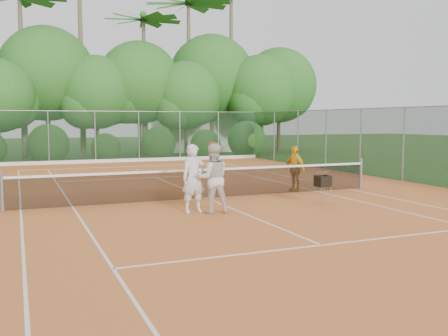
% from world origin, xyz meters
% --- Properties ---
extents(ground, '(120.00, 120.00, 0.00)m').
position_xyz_m(ground, '(0.00, 0.00, 0.00)').
color(ground, '#284D1B').
rests_on(ground, ground).
extents(clay_court, '(18.00, 36.00, 0.02)m').
position_xyz_m(clay_court, '(0.00, 0.00, 0.01)').
color(clay_court, orange).
rests_on(clay_court, ground).
extents(club_building, '(8.00, 5.00, 3.00)m').
position_xyz_m(club_building, '(9.00, 24.00, 1.50)').
color(club_building, beige).
rests_on(club_building, ground).
extents(tennis_net, '(11.97, 0.10, 1.10)m').
position_xyz_m(tennis_net, '(0.00, 0.00, 0.53)').
color(tennis_net, gray).
rests_on(tennis_net, clay_court).
extents(player_white, '(0.68, 0.46, 1.84)m').
position_xyz_m(player_white, '(-1.16, -2.03, 0.94)').
color(player_white, silver).
rests_on(player_white, clay_court).
extents(player_center_grp, '(1.01, 0.84, 1.90)m').
position_xyz_m(player_center_grp, '(-0.72, -2.30, 0.96)').
color(player_center_grp, silver).
rests_on(player_center_grp, clay_court).
extents(player_yellow, '(0.58, 0.99, 1.59)m').
position_xyz_m(player_yellow, '(3.40, 0.38, 0.81)').
color(player_yellow, gold).
rests_on(player_yellow, clay_court).
extents(ball_hopper, '(0.38, 0.38, 0.87)m').
position_xyz_m(ball_hopper, '(2.69, -2.41, 0.71)').
color(ball_hopper, gray).
rests_on(ball_hopper, clay_court).
extents(stray_ball_a, '(0.07, 0.07, 0.07)m').
position_xyz_m(stray_ball_a, '(0.91, 8.82, 0.05)').
color(stray_ball_a, gold).
rests_on(stray_ball_a, clay_court).
extents(stray_ball_b, '(0.07, 0.07, 0.07)m').
position_xyz_m(stray_ball_b, '(-1.05, 10.04, 0.05)').
color(stray_ball_b, '#C5DD33').
rests_on(stray_ball_b, clay_court).
extents(stray_ball_c, '(0.07, 0.07, 0.07)m').
position_xyz_m(stray_ball_c, '(-0.11, 9.57, 0.05)').
color(stray_ball_c, '#D4E836').
rests_on(stray_ball_c, clay_court).
extents(court_markings, '(11.03, 23.83, 0.01)m').
position_xyz_m(court_markings, '(0.00, 0.00, 0.02)').
color(court_markings, white).
rests_on(court_markings, clay_court).
extents(fence_back, '(18.07, 0.07, 3.00)m').
position_xyz_m(fence_back, '(0.00, 15.00, 1.52)').
color(fence_back, '#19381E').
rests_on(fence_back, clay_court).
extents(tropical_treeline, '(32.10, 8.49, 15.03)m').
position_xyz_m(tropical_treeline, '(1.43, 20.22, 5.11)').
color(tropical_treeline, brown).
rests_on(tropical_treeline, ground).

